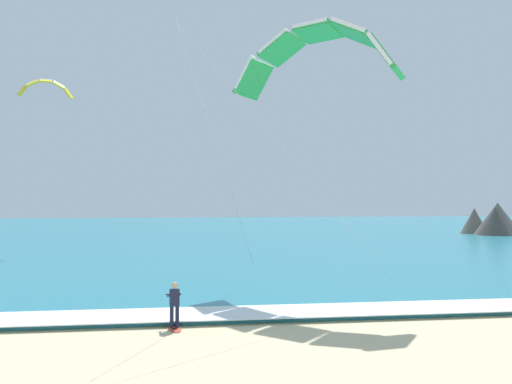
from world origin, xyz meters
name	(u,v)px	position (x,y,z in m)	size (l,w,h in m)	color
sea	(173,231)	(0.00, 70.66, 0.10)	(200.00, 120.00, 0.20)	teal
surf_foam	(154,315)	(0.00, 11.66, 0.22)	(200.00, 2.61, 0.04)	white
surfboard	(174,328)	(0.78, 10.21, 0.03)	(0.65, 1.45, 0.09)	#E04C38
kitesurfer	(174,303)	(0.78, 10.23, 0.94)	(0.57, 0.57, 1.69)	#191E38
kite_primary	(315,50)	(7.80, 17.24, 12.32)	(10.69, 10.38, 12.47)	green
kite_distant	(46,87)	(-10.74, 40.35, 14.67)	(4.65, 1.95, 1.72)	yellow
headland_right	(493,220)	(40.96, 55.64, 2.02)	(6.53, 8.02, 4.32)	#47423D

